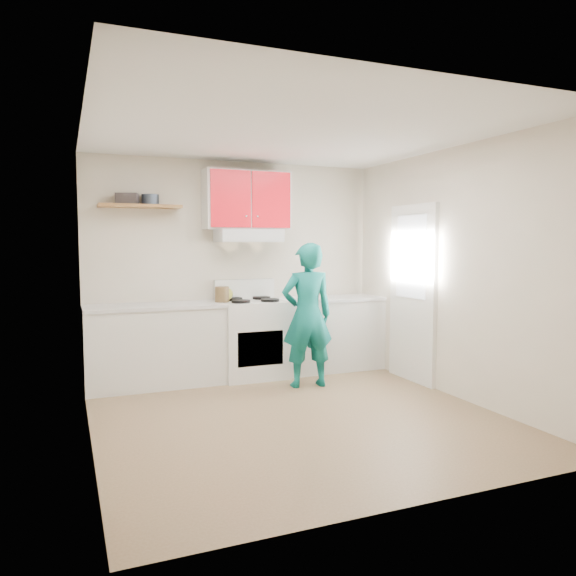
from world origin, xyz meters
name	(u,v)px	position (x,y,z in m)	size (l,w,h in m)	color
floor	(296,415)	(0.00, 0.00, 0.00)	(3.80, 3.80, 0.00)	brown
ceiling	(296,132)	(0.00, 0.00, 2.60)	(3.60, 3.80, 0.04)	white
back_wall	(235,268)	(0.00, 1.90, 1.30)	(3.60, 0.04, 2.60)	beige
front_wall	(421,295)	(0.00, -1.90, 1.30)	(3.60, 0.04, 2.60)	beige
left_wall	(86,282)	(-1.80, 0.00, 1.30)	(0.04, 3.80, 2.60)	beige
right_wall	(455,273)	(1.80, 0.00, 1.30)	(0.04, 3.80, 2.60)	beige
door	(412,293)	(1.78, 0.70, 1.02)	(0.05, 0.85, 2.05)	white
door_glass	(411,257)	(1.75, 0.70, 1.45)	(0.01, 0.55, 0.95)	white
counter_left	(155,346)	(-1.04, 1.60, 0.45)	(1.52, 0.60, 0.90)	silver
counter_right	(328,334)	(1.14, 1.60, 0.45)	(1.32, 0.60, 0.90)	silver
stove	(252,339)	(0.10, 1.57, 0.46)	(0.76, 0.65, 0.92)	white
range_hood	(248,236)	(0.10, 1.68, 1.70)	(0.76, 0.44, 0.15)	silver
upper_cabinets	(247,200)	(0.10, 1.73, 2.12)	(1.02, 0.33, 0.70)	red
shelf	(140,206)	(-1.15, 1.75, 2.02)	(0.90, 0.30, 0.04)	brown
books	(127,199)	(-1.28, 1.76, 2.10)	(0.23, 0.17, 0.12)	#383133
tin	(150,200)	(-1.03, 1.78, 2.10)	(0.19, 0.19, 0.12)	#333D4C
kettle	(225,294)	(-0.20, 1.68, 1.00)	(0.19, 0.19, 0.17)	olive
crock	(222,295)	(-0.26, 1.57, 1.00)	(0.17, 0.17, 0.20)	#4E3B22
cutting_board	(306,299)	(0.82, 1.59, 0.91)	(0.30, 0.22, 0.02)	olive
silicone_mat	(357,297)	(1.55, 1.60, 0.90)	(0.29, 0.24, 0.01)	red
person	(307,315)	(0.54, 0.92, 0.81)	(0.59, 0.39, 1.61)	#0B655F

